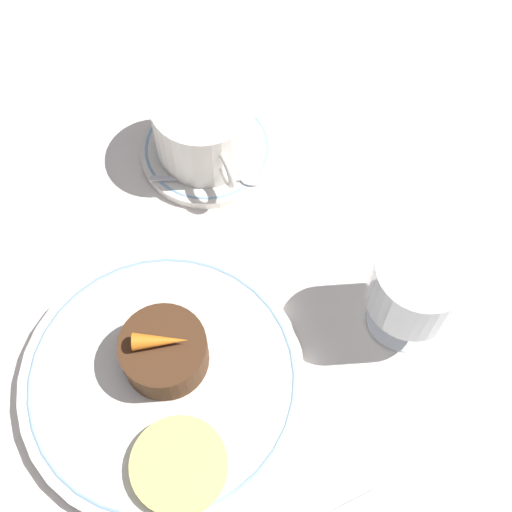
{
  "coord_description": "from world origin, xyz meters",
  "views": [
    {
      "loc": [
        0.2,
        -0.04,
        0.58
      ],
      "look_at": [
        -0.06,
        0.07,
        0.04
      ],
      "focal_mm": 50.0,
      "sensor_mm": 36.0,
      "label": 1
    }
  ],
  "objects_px": {
    "dessert_cake": "(164,352)",
    "dinner_plate": "(161,375)",
    "wine_glass": "(416,287)",
    "coffee_cup": "(204,126)"
  },
  "relations": [
    {
      "from": "coffee_cup",
      "to": "dessert_cake",
      "type": "relative_size",
      "value": 1.7
    },
    {
      "from": "dinner_plate",
      "to": "dessert_cake",
      "type": "xyz_separation_m",
      "value": [
        -0.01,
        0.01,
        0.02
      ]
    },
    {
      "from": "dessert_cake",
      "to": "dinner_plate",
      "type": "bearing_deg",
      "value": -47.14
    },
    {
      "from": "dinner_plate",
      "to": "coffee_cup",
      "type": "xyz_separation_m",
      "value": [
        -0.2,
        0.12,
        0.04
      ]
    },
    {
      "from": "wine_glass",
      "to": "dessert_cake",
      "type": "distance_m",
      "value": 0.21
    },
    {
      "from": "dinner_plate",
      "to": "wine_glass",
      "type": "height_order",
      "value": "wine_glass"
    },
    {
      "from": "wine_glass",
      "to": "dessert_cake",
      "type": "xyz_separation_m",
      "value": [
        -0.04,
        -0.2,
        -0.03
      ]
    },
    {
      "from": "dessert_cake",
      "to": "wine_glass",
      "type": "bearing_deg",
      "value": 78.44
    },
    {
      "from": "coffee_cup",
      "to": "dessert_cake",
      "type": "height_order",
      "value": "coffee_cup"
    },
    {
      "from": "wine_glass",
      "to": "dessert_cake",
      "type": "relative_size",
      "value": 1.39
    }
  ]
}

